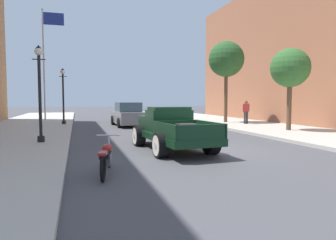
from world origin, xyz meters
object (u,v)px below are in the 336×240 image
object	(u,v)px
car_background_grey	(128,115)
street_lamp_far	(63,92)
motorcycle_parked	(106,157)
street_tree_second	(226,60)
street_tree_nearest	(290,68)
hotrod_truck_dark_green	(170,129)
street_lamp_near	(40,86)
pedestrian_sidewalk_right	(246,110)
flagpole	(46,52)

from	to	relation	value
car_background_grey	street_lamp_far	world-z (taller)	street_lamp_far
motorcycle_parked	street_tree_second	distance (m)	17.11
street_tree_nearest	hotrod_truck_dark_green	bearing A→B (deg)	-156.78
hotrod_truck_dark_green	street_lamp_far	world-z (taller)	street_lamp_far
street_lamp_near	street_tree_second	xyz separation A→B (m)	(12.14, 7.61, 2.42)
car_background_grey	pedestrian_sidewalk_right	xyz separation A→B (m)	(7.96, -2.27, 0.32)
hotrod_truck_dark_green	flagpole	bearing A→B (deg)	108.93
car_background_grey	pedestrian_sidewalk_right	world-z (taller)	pedestrian_sidewalk_right
flagpole	street_tree_second	distance (m)	14.66
pedestrian_sidewalk_right	street_tree_second	distance (m)	4.20
flagpole	car_background_grey	bearing A→B (deg)	-47.24
car_background_grey	street_lamp_far	xyz separation A→B (m)	(-4.29, 1.17, 1.62)
car_background_grey	street_lamp_near	bearing A→B (deg)	-120.93
street_tree_nearest	car_background_grey	bearing A→B (deg)	139.39
flagpole	street_tree_nearest	world-z (taller)	flagpole
flagpole	street_tree_second	xyz separation A→B (m)	(13.05, -6.61, -0.96)
hotrod_truck_dark_green	street_tree_nearest	bearing A→B (deg)	23.22
street_lamp_near	street_tree_second	bearing A→B (deg)	32.07
street_lamp_far	street_tree_nearest	world-z (taller)	street_tree_nearest
street_lamp_far	flagpole	distance (m)	6.21
street_lamp_far	hotrod_truck_dark_green	bearing A→B (deg)	-69.79
motorcycle_parked	pedestrian_sidewalk_right	xyz separation A→B (m)	(10.69, 11.29, 0.64)
motorcycle_parked	pedestrian_sidewalk_right	distance (m)	15.56
motorcycle_parked	street_tree_second	xyz separation A→B (m)	(10.07, 13.13, 4.37)
street_tree_second	hotrod_truck_dark_green	bearing A→B (deg)	-127.04
car_background_grey	street_tree_second	distance (m)	8.38
car_background_grey	street_lamp_far	bearing A→B (deg)	164.67
street_lamp_far	street_tree_second	world-z (taller)	street_tree_second
car_background_grey	pedestrian_sidewalk_right	distance (m)	8.28
motorcycle_parked	flagpole	distance (m)	20.66
pedestrian_sidewalk_right	street_tree_second	xyz separation A→B (m)	(-0.63, 1.84, 3.72)
street_lamp_far	street_tree_nearest	bearing A→B (deg)	-33.14
pedestrian_sidewalk_right	street_tree_nearest	size ratio (longest dim) A/B	0.36
street_lamp_far	street_lamp_near	bearing A→B (deg)	-93.27
street_tree_nearest	street_tree_second	world-z (taller)	street_tree_second
car_background_grey	street_tree_second	world-z (taller)	street_tree_second
hotrod_truck_dark_green	street_tree_second	distance (m)	12.96
flagpole	street_lamp_near	bearing A→B (deg)	-86.36
pedestrian_sidewalk_right	street_tree_nearest	distance (m)	5.17
pedestrian_sidewalk_right	street_lamp_near	bearing A→B (deg)	-155.71
street_tree_nearest	flagpole	bearing A→B (deg)	136.43
hotrod_truck_dark_green	street_tree_second	xyz separation A→B (m)	(7.41, 9.82, 4.05)
motorcycle_parked	street_lamp_near	world-z (taller)	street_lamp_near
pedestrian_sidewalk_right	street_tree_nearest	bearing A→B (deg)	-90.26
street_lamp_near	flagpole	world-z (taller)	flagpole
street_lamp_near	flagpole	size ratio (longest dim) A/B	0.42
motorcycle_parked	street_tree_second	world-z (taller)	street_tree_second
street_tree_second	street_lamp_far	bearing A→B (deg)	172.16
street_lamp_near	car_background_grey	bearing A→B (deg)	59.07
pedestrian_sidewalk_right	hotrod_truck_dark_green	bearing A→B (deg)	-135.22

